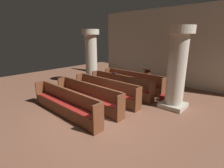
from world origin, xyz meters
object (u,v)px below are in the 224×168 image
Objects in this scene: pew_row_2 at (105,89)px; pillar_far_side at (91,56)px; pew_row_0 at (132,81)px; hymn_book at (115,73)px; lectern at (147,79)px; pew_row_1 at (120,85)px; pew_row_3 at (87,95)px; kneeler_box_red at (165,98)px; pillar_aisle_side at (177,67)px; pew_row_4 at (65,102)px.

pillar_far_side reaches higher than pew_row_2.
pew_row_0 is 17.81× the size of hymn_book.
pew_row_1 is at bearing -99.69° from lectern.
pew_row_0 is 1.00× the size of pew_row_1.
pew_row_0 is at bearing 90.00° from pew_row_3.
pew_row_3 is (0.00, -3.22, 0.00)m from pew_row_0.
pillar_far_side reaches higher than kneeler_box_red.
pillar_aisle_side reaches higher than pew_row_3.
pillar_far_side reaches higher than pew_row_1.
pillar_aisle_side is (2.71, 3.44, 1.20)m from pew_row_4.
hymn_book is (-0.52, -0.89, 0.48)m from pew_row_0.
pillar_aisle_side is 3.31m from hymn_book.
pew_row_1 is at bearing -163.43° from kneeler_box_red.
pew_row_3 is (0.00, -2.15, 0.00)m from pew_row_1.
pillar_aisle_side reaches higher than pew_row_1.
pew_row_0 is 1.14× the size of pillar_far_side.
pillar_far_side is 5.06m from kneeler_box_red.
pew_row_0 is at bearing 162.49° from pillar_aisle_side.
pew_row_0 is at bearing 90.00° from pew_row_4.
pillar_aisle_side is (2.71, 0.22, 1.20)m from pew_row_1.
pew_row_0 and pew_row_2 have the same top height.
pew_row_2 is at bearing -141.44° from kneeler_box_red.
pew_row_0 is 2.99m from pillar_far_side.
pillar_aisle_side is at bearing -36.85° from kneeler_box_red.
pillar_far_side is 8.01× the size of kneeler_box_red.
lectern is at bearing 142.30° from kneeler_box_red.
lectern reaches higher than pew_row_3.
pew_row_3 and pew_row_4 have the same top height.
pew_row_1 is (0.00, -1.07, 0.00)m from pew_row_0.
pew_row_3 is at bearing -90.00° from pew_row_2.
pew_row_3 is 3.54m from kneeler_box_red.
pillar_aisle_side is 1.72m from kneeler_box_red.
pew_row_2 is 1.14× the size of pillar_far_side.
hymn_book is (-0.52, 0.18, 0.48)m from pew_row_1.
pillar_aisle_side is 15.60× the size of hymn_book.
hymn_book reaches higher than pew_row_4.
pew_row_0 is 1.00× the size of pew_row_3.
pillar_aisle_side is (2.71, -0.85, 1.20)m from pew_row_0.
kneeler_box_red is at bearing 38.56° from pew_row_2.
lectern is at bearing 86.22° from pew_row_4.
hymn_book is (-0.52, 2.33, 0.48)m from pew_row_3.
pew_row_3 is at bearing -44.09° from pillar_far_side.
pillar_aisle_side reaches higher than lectern.
pillar_aisle_side is at bearing 51.78° from pew_row_4.
pew_row_1 is 1.07m from pew_row_2.
lectern is at bearing 70.09° from pew_row_0.
hymn_book is at bearing -6.54° from pillar_far_side.
pew_row_1 is 17.81× the size of hymn_book.
pew_row_2 is at bearing -90.00° from pew_row_0.
hymn_book reaches higher than pew_row_0.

